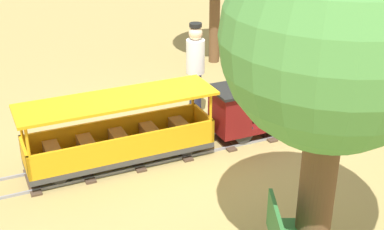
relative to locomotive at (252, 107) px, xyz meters
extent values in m
plane|color=#A38C51|center=(0.00, -1.12, -0.48)|extent=(60.00, 60.00, 0.00)
cube|color=gray|center=(-0.23, -1.21, -0.46)|extent=(0.03, 6.40, 0.04)
cube|color=gray|center=(0.23, -1.21, -0.46)|extent=(0.03, 6.40, 0.04)
cube|color=#4C3828|center=(0.00, -3.35, -0.47)|extent=(0.71, 0.14, 0.03)
cube|color=#4C3828|center=(0.00, -2.64, -0.47)|extent=(0.71, 0.14, 0.03)
cube|color=#4C3828|center=(0.00, -1.92, -0.47)|extent=(0.71, 0.14, 0.03)
cube|color=#4C3828|center=(0.00, -1.21, -0.47)|extent=(0.71, 0.14, 0.03)
cube|color=#4C3828|center=(0.00, -0.50, -0.47)|extent=(0.71, 0.14, 0.03)
cube|color=#4C3828|center=(0.00, 0.21, -0.47)|extent=(0.71, 0.14, 0.03)
cube|color=#4C3828|center=(0.00, 0.92, -0.47)|extent=(0.71, 0.14, 0.03)
cube|color=#4C3828|center=(0.00, 1.63, -0.47)|extent=(0.71, 0.14, 0.03)
cube|color=maroon|center=(0.00, 0.09, -0.27)|extent=(0.59, 1.40, 0.10)
cylinder|color=maroon|center=(0.00, 0.29, 0.08)|extent=(0.44, 0.85, 0.44)
cylinder|color=#B7932D|center=(0.00, 0.71, 0.08)|extent=(0.37, 0.02, 0.37)
cylinder|color=maroon|center=(0.00, 0.58, 0.41)|extent=(0.12, 0.12, 0.23)
sphere|color=#B7932D|center=(0.00, 0.24, 0.35)|extent=(0.16, 0.16, 0.16)
cube|color=maroon|center=(0.00, -0.39, 0.05)|extent=(0.59, 0.45, 0.55)
cube|color=black|center=(0.00, -0.39, 0.35)|extent=(0.67, 0.53, 0.04)
sphere|color=#F2EAB2|center=(0.00, 0.74, 0.34)|extent=(0.10, 0.10, 0.10)
cylinder|color=#2D2D2D|center=(-0.23, 0.44, -0.28)|extent=(0.05, 0.32, 0.32)
cylinder|color=#2D2D2D|center=(0.23, 0.44, -0.28)|extent=(0.05, 0.32, 0.32)
cylinder|color=#2D2D2D|center=(-0.23, -0.26, -0.28)|extent=(0.05, 0.32, 0.32)
cylinder|color=#2D2D2D|center=(0.23, -0.26, -0.28)|extent=(0.05, 0.32, 0.32)
cube|color=#3F3F3F|center=(0.00, -2.11, -0.30)|extent=(0.67, 2.60, 0.08)
cube|color=orange|center=(-0.31, -2.11, -0.09)|extent=(0.04, 2.60, 0.35)
cube|color=orange|center=(0.31, -2.11, -0.09)|extent=(0.04, 2.60, 0.35)
cube|color=orange|center=(0.00, -0.83, -0.09)|extent=(0.67, 0.04, 0.35)
cube|color=orange|center=(0.00, -3.39, -0.09)|extent=(0.67, 0.04, 0.35)
cylinder|color=orange|center=(-0.30, -0.86, 0.11)|extent=(0.04, 0.04, 0.75)
cylinder|color=orange|center=(0.30, -0.86, 0.11)|extent=(0.04, 0.04, 0.75)
cylinder|color=orange|center=(-0.30, -3.36, 0.11)|extent=(0.04, 0.04, 0.75)
cylinder|color=orange|center=(0.30, -3.36, 0.11)|extent=(0.04, 0.04, 0.75)
cube|color=orange|center=(0.00, -2.11, 0.51)|extent=(0.77, 2.70, 0.04)
cube|color=olive|center=(0.00, -3.03, -0.14)|extent=(0.51, 0.20, 0.24)
cube|color=olive|center=(0.00, -2.57, -0.14)|extent=(0.51, 0.20, 0.24)
cube|color=olive|center=(0.00, -2.11, -0.14)|extent=(0.51, 0.20, 0.24)
cube|color=olive|center=(0.00, -1.65, -0.14)|extent=(0.51, 0.20, 0.24)
cube|color=olive|center=(0.00, -1.19, -0.14)|extent=(0.51, 0.20, 0.24)
cylinder|color=#262626|center=(-0.23, -1.20, -0.32)|extent=(0.04, 0.24, 0.24)
cylinder|color=#262626|center=(0.23, -1.20, -0.32)|extent=(0.04, 0.24, 0.24)
cylinder|color=#262626|center=(-0.23, -3.02, -0.32)|extent=(0.04, 0.24, 0.24)
cylinder|color=#262626|center=(0.23, -3.02, -0.32)|extent=(0.04, 0.24, 0.24)
cylinder|color=#282D47|center=(-1.07, -0.51, -0.08)|extent=(0.12, 0.12, 0.80)
cylinder|color=#282D47|center=(-0.89, -0.51, -0.08)|extent=(0.12, 0.12, 0.80)
cylinder|color=white|center=(-0.98, -0.51, 0.59)|extent=(0.30, 0.30, 0.55)
sphere|color=beige|center=(-0.98, -0.51, 0.98)|extent=(0.22, 0.22, 0.22)
cylinder|color=black|center=(-0.98, -0.51, 1.11)|extent=(0.20, 0.20, 0.06)
cylinder|color=brown|center=(-3.43, 1.07, 0.57)|extent=(0.23, 0.23, 2.11)
cylinder|color=brown|center=(2.80, -0.93, 0.38)|extent=(0.36, 0.36, 1.73)
sphere|color=#4C8E42|center=(2.80, -0.93, 1.96)|extent=(2.04, 2.04, 2.04)
camera|label=1|loc=(6.33, -3.89, 3.28)|focal=49.34mm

